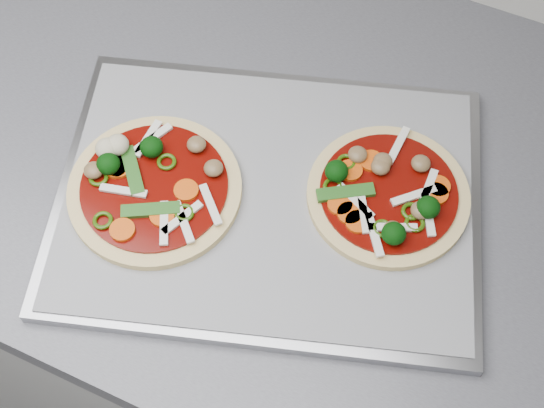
% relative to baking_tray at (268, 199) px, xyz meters
% --- Properties ---
extents(baking_tray, '(0.51, 0.43, 0.01)m').
position_rel_baking_tray_xyz_m(baking_tray, '(0.00, 0.00, 0.00)').
color(baking_tray, gray).
rests_on(baking_tray, countertop).
extents(parchment, '(0.48, 0.41, 0.00)m').
position_rel_baking_tray_xyz_m(parchment, '(0.00, 0.00, 0.01)').
color(parchment, gray).
rests_on(parchment, baking_tray).
extents(pizza_left, '(0.24, 0.24, 0.03)m').
position_rel_baking_tray_xyz_m(pizza_left, '(-0.11, -0.04, 0.02)').
color(pizza_left, '#E8C483').
rests_on(pizza_left, parchment).
extents(pizza_right, '(0.20, 0.20, 0.03)m').
position_rel_baking_tray_xyz_m(pizza_right, '(0.11, 0.05, 0.02)').
color(pizza_right, '#E8C483').
rests_on(pizza_right, parchment).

